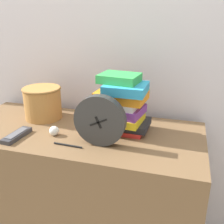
{
  "coord_description": "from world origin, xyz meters",
  "views": [
    {
      "loc": [
        0.48,
        -0.78,
        1.25
      ],
      "look_at": [
        0.18,
        0.24,
        0.85
      ],
      "focal_mm": 42.0,
      "sensor_mm": 36.0,
      "label": 1
    }
  ],
  "objects_px": {
    "desk_clock": "(100,121)",
    "crumpled_paper_ball": "(54,131)",
    "book_stack": "(122,105)",
    "tv_remote": "(17,135)",
    "basket": "(43,102)",
    "pen": "(68,145)"
  },
  "relations": [
    {
      "from": "desk_clock",
      "to": "basket",
      "type": "distance_m",
      "value": 0.44
    },
    {
      "from": "desk_clock",
      "to": "pen",
      "type": "bearing_deg",
      "value": -157.78
    },
    {
      "from": "basket",
      "to": "pen",
      "type": "bearing_deg",
      "value": -44.81
    },
    {
      "from": "desk_clock",
      "to": "book_stack",
      "type": "height_order",
      "value": "book_stack"
    },
    {
      "from": "book_stack",
      "to": "basket",
      "type": "distance_m",
      "value": 0.44
    },
    {
      "from": "desk_clock",
      "to": "pen",
      "type": "distance_m",
      "value": 0.17
    },
    {
      "from": "crumpled_paper_ball",
      "to": "pen",
      "type": "bearing_deg",
      "value": -36.99
    },
    {
      "from": "desk_clock",
      "to": "crumpled_paper_ball",
      "type": "xyz_separation_m",
      "value": [
        -0.23,
        0.03,
        -0.09
      ]
    },
    {
      "from": "pen",
      "to": "basket",
      "type": "bearing_deg",
      "value": 135.19
    },
    {
      "from": "desk_clock",
      "to": "crumpled_paper_ball",
      "type": "distance_m",
      "value": 0.25
    },
    {
      "from": "basket",
      "to": "tv_remote",
      "type": "xyz_separation_m",
      "value": [
        0.0,
        -0.24,
        -0.08
      ]
    },
    {
      "from": "basket",
      "to": "crumpled_paper_ball",
      "type": "height_order",
      "value": "basket"
    },
    {
      "from": "tv_remote",
      "to": "basket",
      "type": "bearing_deg",
      "value": 90.72
    },
    {
      "from": "desk_clock",
      "to": "pen",
      "type": "relative_size",
      "value": 1.68
    },
    {
      "from": "desk_clock",
      "to": "crumpled_paper_ball",
      "type": "bearing_deg",
      "value": 173.31
    },
    {
      "from": "book_stack",
      "to": "basket",
      "type": "bearing_deg",
      "value": 174.46
    },
    {
      "from": "desk_clock",
      "to": "basket",
      "type": "height_order",
      "value": "desk_clock"
    },
    {
      "from": "desk_clock",
      "to": "book_stack",
      "type": "bearing_deg",
      "value": 71.64
    },
    {
      "from": "desk_clock",
      "to": "book_stack",
      "type": "relative_size",
      "value": 0.81
    },
    {
      "from": "desk_clock",
      "to": "tv_remote",
      "type": "bearing_deg",
      "value": -174.03
    },
    {
      "from": "tv_remote",
      "to": "pen",
      "type": "xyz_separation_m",
      "value": [
        0.25,
        -0.01,
        -0.01
      ]
    },
    {
      "from": "desk_clock",
      "to": "tv_remote",
      "type": "relative_size",
      "value": 1.34
    }
  ]
}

